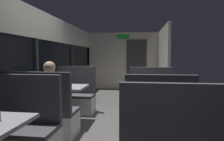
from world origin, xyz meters
The scene contains 12 objects.
ground_plane centered at (0.00, 0.00, -0.01)m, with size 3.30×9.20×0.02m, color #514F4C.
carriage_window_panel_left centered at (-1.45, 0.00, 1.11)m, with size 0.09×8.48×2.30m.
carriage_end_bulkhead centered at (0.06, 4.19, 1.14)m, with size 2.90×0.11×2.30m.
carriage_aisle_panel_right centered at (1.45, 3.00, 1.15)m, with size 0.08×2.40×2.30m, color beige.
bench_near_window_facing_entry centered at (-0.89, -1.39, 0.33)m, with size 0.95×0.50×1.10m.
dining_table_mid_window centered at (-0.89, 0.05, 0.64)m, with size 0.90×0.70×0.74m.
bench_mid_window_facing_end centered at (-0.89, -0.65, 0.33)m, with size 0.95×0.50×1.10m.
bench_mid_window_facing_entry centered at (-0.89, 0.75, 0.33)m, with size 0.95×0.50×1.10m.
dining_table_rear_aisle centered at (0.89, -0.15, 0.64)m, with size 0.90×0.70×0.74m.
bench_rear_aisle_facing_end centered at (0.89, -0.85, 0.33)m, with size 0.95×0.50×1.10m.
bench_rear_aisle_facing_entry centered at (0.89, 0.55, 0.33)m, with size 0.95×0.50×1.10m.
seated_passenger centered at (-0.89, -0.58, 0.54)m, with size 0.47×0.55×1.26m.
Camera 1 is at (0.59, -3.62, 1.35)m, focal length 30.78 mm.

